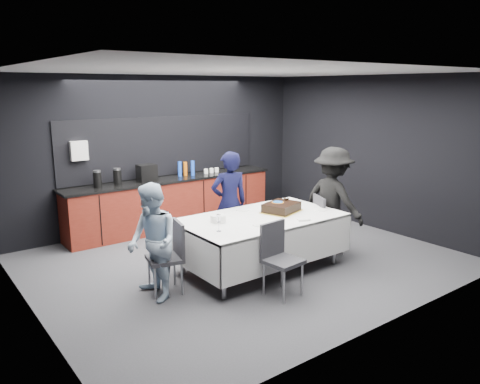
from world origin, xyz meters
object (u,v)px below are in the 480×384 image
cake_assembly (281,207)px  champagne_flute (219,219)px  person_center (229,203)px  person_left (152,243)px  plate_stack (218,218)px  person_right (333,200)px  chair_near (279,253)px  party_table (261,226)px  chair_right (325,220)px  chair_left (171,252)px

cake_assembly → champagne_flute: size_ratio=2.90×
person_center → cake_assembly: bearing=130.4°
person_left → champagne_flute: bearing=76.7°
plate_stack → person_right: bearing=-6.9°
chair_near → person_right: bearing=21.5°
party_table → person_right: person_right is taller
champagne_flute → person_left: person_left is taller
party_table → champagne_flute: bearing=-166.6°
champagne_flute → chair_near: (0.52, -0.57, -0.40)m
chair_right → chair_near: same height
champagne_flute → person_center: bearing=48.6°
person_center → person_left: (-1.71, -0.78, -0.08)m
plate_stack → chair_right: size_ratio=0.23×
party_table → person_left: 1.69m
chair_near → person_center: person_center is taller
cake_assembly → person_left: (-2.10, 0.00, -0.12)m
party_table → person_left: (-1.69, 0.03, 0.09)m
chair_near → person_left: bearing=148.7°
plate_stack → party_table: bearing=-13.1°
chair_right → plate_stack: bearing=172.8°
cake_assembly → person_left: size_ratio=0.44×
plate_stack → chair_right: 1.91m
person_center → party_table: bearing=102.3°
plate_stack → champagne_flute: (-0.23, -0.36, 0.11)m
champagne_flute → person_center: person_center is taller
champagne_flute → chair_right: 2.15m
chair_left → champagne_flute: bearing=-29.1°
plate_stack → cake_assembly: bearing=-6.5°
chair_near → person_center: size_ratio=0.57×
cake_assembly → chair_near: cake_assembly is taller
party_table → plate_stack: 0.68m
plate_stack → chair_left: chair_left is taller
plate_stack → chair_near: (0.29, -0.93, -0.30)m
chair_near → person_left: person_left is taller
party_table → plate_stack: (-0.64, 0.15, 0.19)m
chair_right → champagne_flute: bearing=-176.7°
cake_assembly → plate_stack: (-1.05, 0.12, -0.02)m
person_left → plate_stack: bearing=99.5°
chair_left → cake_assembly: bearing=-2.0°
plate_stack → person_left: bearing=-173.7°
chair_near → person_right: person_right is taller
party_table → champagne_flute: 0.95m
party_table → person_center: (0.02, 0.81, 0.17)m
chair_right → chair_near: (-1.59, -0.69, 0.00)m
cake_assembly → chair_left: 1.85m
party_table → person_center: size_ratio=1.43×
chair_left → person_center: size_ratio=0.57×
cake_assembly → chair_near: bearing=-133.4°
cake_assembly → person_left: person_left is taller
chair_left → chair_near: size_ratio=1.00×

